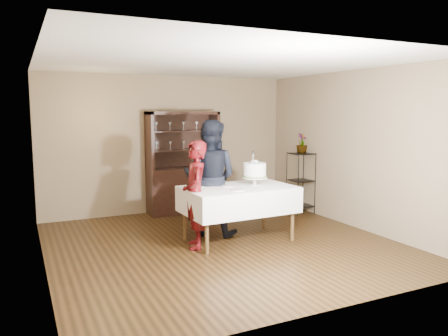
{
  "coord_description": "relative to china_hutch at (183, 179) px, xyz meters",
  "views": [
    {
      "loc": [
        -2.74,
        -5.82,
        2.0
      ],
      "look_at": [
        0.08,
        0.1,
        1.15
      ],
      "focal_mm": 35.0,
      "sensor_mm": 36.0,
      "label": 1
    }
  ],
  "objects": [
    {
      "name": "woman",
      "position": [
        -0.62,
        -2.23,
        0.13
      ],
      "size": [
        0.52,
        0.66,
        1.59
      ],
      "primitive_type": "imported",
      "rotation": [
        0.0,
        0.0,
        -1.83
      ],
      "color": "#35040F",
      "rests_on": "floor"
    },
    {
      "name": "plant_etagere",
      "position": [
        2.08,
        -1.05,
        -0.01
      ],
      "size": [
        0.42,
        0.42,
        1.2
      ],
      "color": "black",
      "rests_on": "floor"
    },
    {
      "name": "cake",
      "position": [
        0.42,
        -2.14,
        0.4
      ],
      "size": [
        0.45,
        0.45,
        0.55
      ],
      "rotation": [
        0.0,
        0.0,
        -0.35
      ],
      "color": "silver",
      "rests_on": "cake_table"
    },
    {
      "name": "back_wall",
      "position": [
        -0.2,
        0.25,
        0.69
      ],
      "size": [
        5.0,
        0.02,
        2.7
      ],
      "primitive_type": "cube",
      "color": "brown",
      "rests_on": "floor"
    },
    {
      "name": "plate_near",
      "position": [
        -0.04,
        -2.45,
        0.19
      ],
      "size": [
        0.23,
        0.23,
        0.01
      ],
      "primitive_type": "cylinder",
      "rotation": [
        0.0,
        0.0,
        0.08
      ],
      "color": "silver",
      "rests_on": "cake_table"
    },
    {
      "name": "floor",
      "position": [
        -0.2,
        -2.25,
        -0.66
      ],
      "size": [
        5.0,
        5.0,
        0.0
      ],
      "primitive_type": "plane",
      "color": "black",
      "rests_on": "ground"
    },
    {
      "name": "wall_left",
      "position": [
        -2.7,
        -2.25,
        0.69
      ],
      "size": [
        0.02,
        5.0,
        2.7
      ],
      "primitive_type": "cube",
      "color": "brown",
      "rests_on": "floor"
    },
    {
      "name": "plate_far",
      "position": [
        -0.04,
        -2.1,
        0.19
      ],
      "size": [
        0.22,
        0.22,
        0.01
      ],
      "primitive_type": "cylinder",
      "rotation": [
        0.0,
        0.0,
        0.4
      ],
      "color": "silver",
      "rests_on": "cake_table"
    },
    {
      "name": "man",
      "position": [
        -0.15,
        -1.67,
        0.27
      ],
      "size": [
        1.15,
        1.12,
        1.87
      ],
      "primitive_type": "imported",
      "rotation": [
        0.0,
        0.0,
        2.46
      ],
      "color": "black",
      "rests_on": "floor"
    },
    {
      "name": "cake_table",
      "position": [
        0.11,
        -2.18,
        -0.02
      ],
      "size": [
        1.72,
        1.09,
        0.85
      ],
      "rotation": [
        0.0,
        0.0,
        0.03
      ],
      "color": "silver",
      "rests_on": "floor"
    },
    {
      "name": "china_hutch",
      "position": [
        0.0,
        0.0,
        0.0
      ],
      "size": [
        1.4,
        0.48,
        2.0
      ],
      "color": "black",
      "rests_on": "floor"
    },
    {
      "name": "potted_plant",
      "position": [
        2.07,
        -1.08,
        0.72
      ],
      "size": [
        0.29,
        0.29,
        0.39
      ],
      "primitive_type": "imported",
      "rotation": [
        0.0,
        0.0,
        0.47
      ],
      "color": "#467135",
      "rests_on": "plant_etagere"
    },
    {
      "name": "wall_right",
      "position": [
        2.3,
        -2.25,
        0.69
      ],
      "size": [
        0.02,
        5.0,
        2.7
      ],
      "primitive_type": "cube",
      "color": "brown",
      "rests_on": "floor"
    },
    {
      "name": "ceiling",
      "position": [
        -0.2,
        -2.25,
        2.04
      ],
      "size": [
        5.0,
        5.0,
        0.0
      ],
      "primitive_type": "plane",
      "rotation": [
        3.14,
        0.0,
        0.0
      ],
      "color": "silver",
      "rests_on": "back_wall"
    }
  ]
}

